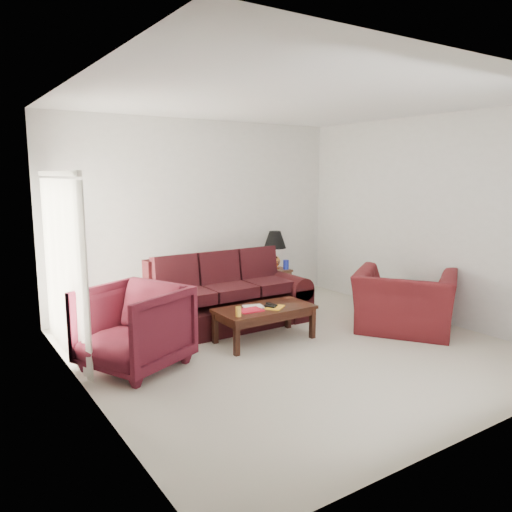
{
  "coord_description": "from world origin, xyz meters",
  "views": [
    {
      "loc": [
        -3.68,
        -4.73,
        2.17
      ],
      "look_at": [
        0.0,
        0.85,
        1.05
      ],
      "focal_mm": 35.0,
      "sensor_mm": 36.0,
      "label": 1
    }
  ],
  "objects_px": {
    "floor_lamp": "(78,275)",
    "armchair_right": "(405,302)",
    "end_table": "(273,284)",
    "armchair_left": "(134,328)",
    "coffee_table": "(264,324)",
    "sofa": "(226,292)"
  },
  "relations": [
    {
      "from": "end_table",
      "to": "armchair_left",
      "type": "bearing_deg",
      "value": -151.48
    },
    {
      "from": "end_table",
      "to": "armchair_right",
      "type": "height_order",
      "value": "armchair_right"
    },
    {
      "from": "sofa",
      "to": "armchair_right",
      "type": "xyz_separation_m",
      "value": [
        1.93,
        -1.55,
        -0.07
      ]
    },
    {
      "from": "armchair_left",
      "to": "armchair_right",
      "type": "distance_m",
      "value": 3.65
    },
    {
      "from": "end_table",
      "to": "armchair_left",
      "type": "xyz_separation_m",
      "value": [
        -3.1,
        -1.69,
        0.21
      ]
    },
    {
      "from": "sofa",
      "to": "armchair_left",
      "type": "height_order",
      "value": "sofa"
    },
    {
      "from": "coffee_table",
      "to": "sofa",
      "type": "bearing_deg",
      "value": 110.12
    },
    {
      "from": "floor_lamp",
      "to": "armchair_right",
      "type": "distance_m",
      "value": 4.5
    },
    {
      "from": "sofa",
      "to": "end_table",
      "type": "height_order",
      "value": "sofa"
    },
    {
      "from": "floor_lamp",
      "to": "armchair_right",
      "type": "bearing_deg",
      "value": -34.02
    },
    {
      "from": "end_table",
      "to": "armchair_right",
      "type": "xyz_separation_m",
      "value": [
        0.46,
        -2.46,
        0.16
      ]
    },
    {
      "from": "armchair_left",
      "to": "armchair_right",
      "type": "bearing_deg",
      "value": 53.12
    },
    {
      "from": "sofa",
      "to": "end_table",
      "type": "bearing_deg",
      "value": 28.48
    },
    {
      "from": "end_table",
      "to": "armchair_right",
      "type": "bearing_deg",
      "value": -79.37
    },
    {
      "from": "armchair_left",
      "to": "coffee_table",
      "type": "height_order",
      "value": "armchair_left"
    },
    {
      "from": "sofa",
      "to": "armchair_left",
      "type": "bearing_deg",
      "value": -157.86
    },
    {
      "from": "end_table",
      "to": "armchair_right",
      "type": "relative_size",
      "value": 0.41
    },
    {
      "from": "armchair_left",
      "to": "coffee_table",
      "type": "xyz_separation_m",
      "value": [
        1.74,
        -0.03,
        -0.25
      ]
    },
    {
      "from": "armchair_left",
      "to": "armchair_right",
      "type": "height_order",
      "value": "armchair_left"
    },
    {
      "from": "end_table",
      "to": "armchair_left",
      "type": "distance_m",
      "value": 3.54
    },
    {
      "from": "floor_lamp",
      "to": "armchair_right",
      "type": "xyz_separation_m",
      "value": [
        3.72,
        -2.51,
        -0.36
      ]
    },
    {
      "from": "armchair_left",
      "to": "armchair_right",
      "type": "xyz_separation_m",
      "value": [
        3.56,
        -0.77,
        -0.05
      ]
    }
  ]
}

